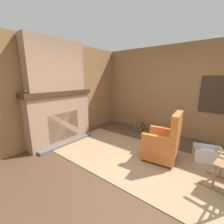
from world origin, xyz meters
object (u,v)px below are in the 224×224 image
Objects in this scene: armchair at (163,144)px; firewood_stack at (138,127)px; laundry_basket at (207,154)px; storage_case at (73,87)px; oil_lamp_vase at (27,89)px.

firewood_stack is at bearing -53.17° from armchair.
laundry_basket is at bearing -151.36° from armchair.
storage_case is at bearing -126.24° from firewood_stack.
firewood_stack is at bearing 53.76° from storage_case.
armchair is 3.82× the size of storage_case.
laundry_basket is (0.74, 0.53, -0.22)m from armchair.
storage_case is (-2.51, -0.26, 1.07)m from armchair.
oil_lamp_vase is at bearing -90.00° from storage_case.
firewood_stack is 1.66× the size of oil_lamp_vase.
storage_case is (0.00, 1.22, -0.03)m from oil_lamp_vase.
oil_lamp_vase reaches higher than laundry_basket.
oil_lamp_vase is (-2.51, -1.47, 1.09)m from armchair.
armchair is 1.92m from firewood_stack.
oil_lamp_vase is at bearing -112.76° from firewood_stack.
storage_case reaches higher than armchair.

